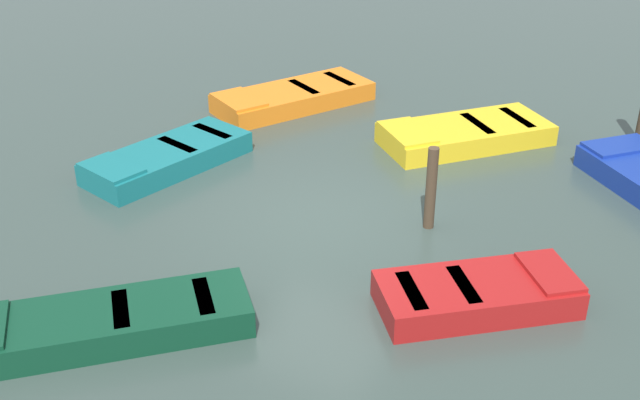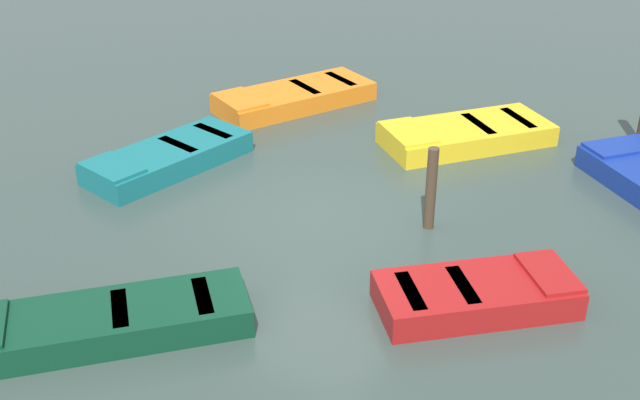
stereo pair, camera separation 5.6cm
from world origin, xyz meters
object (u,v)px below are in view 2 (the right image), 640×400
(rowboat_teal, at_px, (167,157))
(rowboat_orange, at_px, (294,97))
(rowboat_red, at_px, (477,294))
(rowboat_dark_green, at_px, (95,323))
(mooring_piling_mid_left, at_px, (431,189))
(rowboat_yellow, at_px, (465,134))

(rowboat_teal, xyz_separation_m, rowboat_orange, (3.88, -0.37, -0.00))
(rowboat_teal, height_order, rowboat_orange, same)
(rowboat_red, bearing_deg, rowboat_dark_green, 176.33)
(mooring_piling_mid_left, bearing_deg, rowboat_teal, 93.86)
(rowboat_yellow, distance_m, rowboat_dark_green, 8.46)
(rowboat_orange, xyz_separation_m, mooring_piling_mid_left, (-3.54, -4.71, 0.48))
(rowboat_red, relative_size, rowboat_orange, 0.74)
(rowboat_teal, bearing_deg, rowboat_red, 90.36)
(rowboat_yellow, bearing_deg, rowboat_red, 62.73)
(rowboat_orange, height_order, rowboat_dark_green, same)
(rowboat_yellow, bearing_deg, mooring_piling_mid_left, 51.64)
(rowboat_yellow, xyz_separation_m, mooring_piling_mid_left, (-3.45, -0.68, 0.48))
(rowboat_teal, xyz_separation_m, rowboat_red, (-1.38, -6.51, 0.00))
(rowboat_teal, distance_m, rowboat_yellow, 5.81)
(rowboat_dark_green, bearing_deg, rowboat_yellow, -148.23)
(rowboat_yellow, distance_m, rowboat_orange, 4.04)
(rowboat_dark_green, distance_m, mooring_piling_mid_left, 5.48)
(rowboat_yellow, xyz_separation_m, rowboat_dark_green, (-8.24, 1.93, -0.00))
(rowboat_teal, bearing_deg, rowboat_yellow, 143.01)
(rowboat_red, xyz_separation_m, mooring_piling_mid_left, (1.72, 1.43, 0.48))
(rowboat_teal, height_order, mooring_piling_mid_left, mooring_piling_mid_left)
(rowboat_orange, bearing_deg, rowboat_teal, 21.59)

